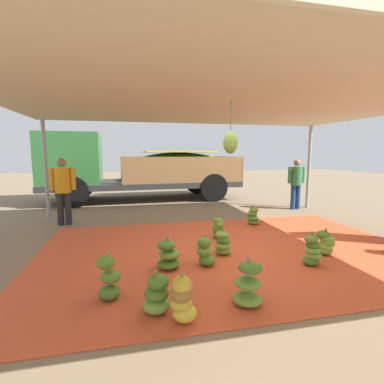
% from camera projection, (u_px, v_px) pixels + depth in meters
% --- Properties ---
extents(ground_plane, '(40.00, 40.00, 0.00)m').
position_uv_depth(ground_plane, '(193.00, 215.00, 7.90)').
color(ground_plane, '#7F6B51').
extents(tarp_orange, '(6.58, 4.37, 0.01)m').
position_uv_depth(tarp_orange, '(230.00, 250.00, 5.00)').
color(tarp_orange, '#D1512D').
rests_on(tarp_orange, ground).
extents(tent_canopy, '(8.00, 7.00, 2.63)m').
position_uv_depth(tent_canopy, '(235.00, 101.00, 4.57)').
color(tent_canopy, '#9EA0A5').
rests_on(tent_canopy, ground).
extents(banana_bunch_0, '(0.34, 0.35, 0.57)m').
position_uv_depth(banana_bunch_0, '(109.00, 279.00, 3.28)').
color(banana_bunch_0, '#477523').
rests_on(banana_bunch_0, tarp_orange).
extents(banana_bunch_1, '(0.39, 0.37, 0.45)m').
position_uv_depth(banana_bunch_1, '(325.00, 243.00, 4.76)').
color(banana_bunch_1, '#6B9E38').
rests_on(banana_bunch_1, tarp_orange).
extents(banana_bunch_2, '(0.35, 0.34, 0.46)m').
position_uv_depth(banana_bunch_2, '(223.00, 244.00, 4.74)').
color(banana_bunch_2, '#6B9E38').
rests_on(banana_bunch_2, tarp_orange).
extents(banana_bunch_3, '(0.30, 0.32, 0.48)m').
position_uv_depth(banana_bunch_3, '(218.00, 228.00, 5.67)').
color(banana_bunch_3, '#477523').
rests_on(banana_bunch_3, tarp_orange).
extents(banana_bunch_4, '(0.34, 0.33, 0.52)m').
position_uv_depth(banana_bunch_4, '(312.00, 251.00, 4.29)').
color(banana_bunch_4, '#477523').
rests_on(banana_bunch_4, tarp_orange).
extents(banana_bunch_5, '(0.35, 0.33, 0.51)m').
position_uv_depth(banana_bunch_5, '(182.00, 300.00, 2.84)').
color(banana_bunch_5, gold).
rests_on(banana_bunch_5, tarp_orange).
extents(banana_bunch_6, '(0.41, 0.41, 0.46)m').
position_uv_depth(banana_bunch_6, '(157.00, 295.00, 3.01)').
color(banana_bunch_6, '#6B9E38').
rests_on(banana_bunch_6, tarp_orange).
extents(banana_bunch_7, '(0.44, 0.44, 0.48)m').
position_uv_depth(banana_bunch_7, '(168.00, 256.00, 4.16)').
color(banana_bunch_7, '#477523').
rests_on(banana_bunch_7, tarp_orange).
extents(banana_bunch_8, '(0.34, 0.34, 0.47)m').
position_uv_depth(banana_bunch_8, '(253.00, 216.00, 6.79)').
color(banana_bunch_8, '#518428').
rests_on(banana_bunch_8, tarp_orange).
extents(banana_bunch_9, '(0.37, 0.34, 0.47)m').
position_uv_depth(banana_bunch_9, '(205.00, 252.00, 4.29)').
color(banana_bunch_9, '#518428').
rests_on(banana_bunch_9, tarp_orange).
extents(banana_bunch_11, '(0.47, 0.47, 0.54)m').
position_uv_depth(banana_bunch_11, '(248.00, 285.00, 3.18)').
color(banana_bunch_11, '#6B9E38').
rests_on(banana_bunch_11, tarp_orange).
extents(cargo_truck_main, '(7.04, 2.75, 2.40)m').
position_uv_depth(cargo_truck_main, '(136.00, 167.00, 10.43)').
color(cargo_truck_main, '#2D2D2D').
rests_on(cargo_truck_main, ground).
extents(worker_0, '(0.59, 0.36, 1.60)m').
position_uv_depth(worker_0, '(63.00, 186.00, 6.70)').
color(worker_0, '#26262D').
rests_on(worker_0, ground).
extents(worker_1, '(0.56, 0.34, 1.53)m').
position_uv_depth(worker_1, '(296.00, 180.00, 8.64)').
color(worker_1, navy).
rests_on(worker_1, ground).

